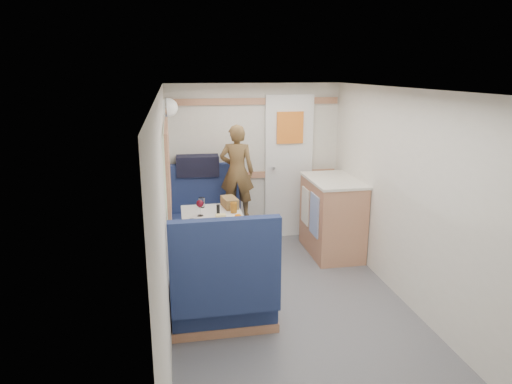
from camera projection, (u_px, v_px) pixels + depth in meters
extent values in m
plane|color=#515156|center=(300.00, 327.00, 3.96)|extent=(4.50, 4.50, 0.00)
plane|color=silver|center=(307.00, 91.00, 3.44)|extent=(4.50, 4.50, 0.00)
cube|color=silver|center=(254.00, 163.00, 5.83)|extent=(2.20, 0.02, 2.00)
cube|color=silver|center=(165.00, 225.00, 3.50)|extent=(0.02, 4.50, 2.00)
cube|color=silver|center=(428.00, 210.00, 3.89)|extent=(0.02, 4.50, 2.00)
cube|color=#A4684A|center=(254.00, 175.00, 5.85)|extent=(2.15, 0.02, 0.08)
cube|color=#A4684A|center=(254.00, 101.00, 5.61)|extent=(2.15, 0.02, 0.08)
cube|color=#96A38A|center=(167.00, 167.00, 4.39)|extent=(0.04, 1.30, 0.72)
cube|color=white|center=(289.00, 168.00, 5.90)|extent=(0.62, 0.04, 1.86)
cube|color=orange|center=(290.00, 128.00, 5.74)|extent=(0.34, 0.03, 0.40)
cylinder|color=silver|center=(273.00, 168.00, 5.81)|extent=(0.04, 0.10, 0.04)
cube|color=white|center=(213.00, 219.00, 4.61)|extent=(0.62, 0.92, 0.04)
cylinder|color=silver|center=(214.00, 251.00, 4.70)|extent=(0.08, 0.08, 0.66)
cylinder|color=silver|center=(215.00, 280.00, 4.79)|extent=(0.36, 0.36, 0.03)
cube|color=#181B4C|center=(208.00, 235.00, 5.49)|extent=(0.88, 0.50, 0.45)
cube|color=#181B4C|center=(205.00, 195.00, 5.65)|extent=(0.88, 0.10, 0.80)
cube|color=#A4684A|center=(208.00, 250.00, 5.54)|extent=(0.90, 0.52, 0.08)
cube|color=#181B4C|center=(223.00, 299.00, 3.97)|extent=(0.88, 0.50, 0.45)
cube|color=#181B4C|center=(226.00, 267.00, 3.60)|extent=(0.88, 0.10, 0.80)
cube|color=#A4684A|center=(223.00, 318.00, 4.02)|extent=(0.90, 0.52, 0.08)
cube|color=#A4684A|center=(204.00, 177.00, 5.63)|extent=(0.90, 0.14, 0.04)
sphere|color=white|center=(169.00, 107.00, 5.08)|extent=(0.20, 0.20, 0.20)
cube|color=#A4684A|center=(332.00, 217.00, 5.45)|extent=(0.54, 0.90, 0.90)
cube|color=silver|center=(334.00, 180.00, 5.34)|extent=(0.56, 0.92, 0.03)
cube|color=#5972B2|center=(314.00, 215.00, 5.21)|extent=(0.01, 0.30, 0.48)
cube|color=silver|center=(305.00, 206.00, 5.55)|extent=(0.01, 0.28, 0.44)
imported|color=brown|center=(237.00, 171.00, 5.35)|extent=(0.45, 0.35, 1.10)
cube|color=black|center=(198.00, 166.00, 5.58)|extent=(0.52, 0.26, 0.25)
cube|color=white|center=(226.00, 222.00, 4.41)|extent=(0.25, 0.32, 0.02)
sphere|color=orange|center=(238.00, 218.00, 4.40)|extent=(0.08, 0.08, 0.08)
cube|color=#D8CF7D|center=(221.00, 216.00, 4.51)|extent=(0.10, 0.06, 0.03)
cylinder|color=white|center=(200.00, 216.00, 4.63)|extent=(0.06, 0.06, 0.01)
cylinder|color=white|center=(200.00, 211.00, 4.62)|extent=(0.01, 0.01, 0.10)
sphere|color=#480714|center=(200.00, 204.00, 4.60)|extent=(0.08, 0.08, 0.08)
cylinder|color=white|center=(192.00, 225.00, 4.19)|extent=(0.07, 0.07, 0.11)
cylinder|color=silver|center=(202.00, 202.00, 4.91)|extent=(0.07, 0.07, 0.11)
cylinder|color=#8D5314|center=(234.00, 208.00, 4.72)|extent=(0.07, 0.07, 0.11)
cylinder|color=black|center=(218.00, 209.00, 4.69)|extent=(0.04, 0.04, 0.10)
cylinder|color=white|center=(219.00, 209.00, 4.70)|extent=(0.03, 0.03, 0.08)
cube|color=brown|center=(230.00, 202.00, 4.91)|extent=(0.18, 0.28, 0.11)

